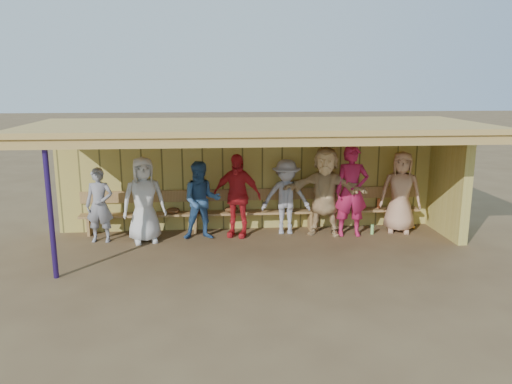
% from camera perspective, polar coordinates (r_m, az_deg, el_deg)
% --- Properties ---
extents(ground, '(90.00, 90.00, 0.00)m').
position_cam_1_polar(ground, '(10.29, 0.17, -6.14)').
color(ground, brown).
rests_on(ground, ground).
extents(player_a, '(0.60, 0.42, 1.57)m').
position_cam_1_polar(player_a, '(10.84, -17.44, -1.45)').
color(player_a, gray).
rests_on(player_a, ground).
extents(player_b, '(0.99, 0.77, 1.80)m').
position_cam_1_polar(player_b, '(10.56, -12.69, -0.89)').
color(player_b, silver).
rests_on(player_b, ground).
extents(player_c, '(0.84, 0.67, 1.67)m').
position_cam_1_polar(player_c, '(10.58, -6.24, -0.99)').
color(player_c, '#315687').
rests_on(player_c, ground).
extents(player_d, '(1.14, 0.77, 1.80)m').
position_cam_1_polar(player_d, '(10.70, -2.21, -0.40)').
color(player_d, red).
rests_on(player_d, ground).
extents(player_e, '(1.13, 0.72, 1.65)m').
position_cam_1_polar(player_e, '(10.92, 3.45, -0.56)').
color(player_e, '#99979F').
rests_on(player_e, ground).
extents(player_f, '(1.89, 1.09, 1.94)m').
position_cam_1_polar(player_f, '(10.90, 7.90, 0.09)').
color(player_f, '#DEB67D').
rests_on(player_f, ground).
extents(player_g, '(0.75, 0.52, 1.97)m').
position_cam_1_polar(player_g, '(10.91, 10.85, 0.08)').
color(player_g, '#B31C4A').
rests_on(player_g, ground).
extents(player_h, '(1.02, 0.82, 1.81)m').
position_cam_1_polar(player_h, '(11.46, 16.20, -0.01)').
color(player_h, tan).
rests_on(player_h, ground).
extents(dugout_structure, '(8.80, 3.20, 2.50)m').
position_cam_1_polar(dugout_structure, '(10.60, 1.94, 3.84)').
color(dugout_structure, tan).
rests_on(dugout_structure, ground).
extents(bench, '(7.60, 0.34, 0.93)m').
position_cam_1_polar(bench, '(11.21, -0.34, -1.76)').
color(bench, '#A87E48').
rests_on(bench, ground).
extents(dugout_equipment, '(5.61, 0.62, 0.80)m').
position_cam_1_polar(dugout_equipment, '(11.07, -2.15, -2.15)').
color(dugout_equipment, '#C68617').
rests_on(dugout_equipment, ground).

